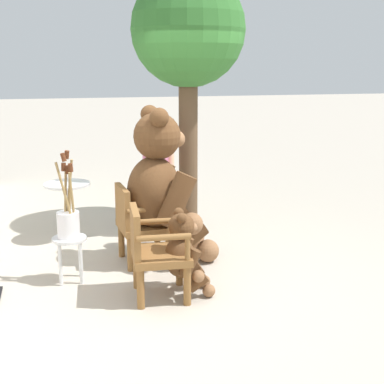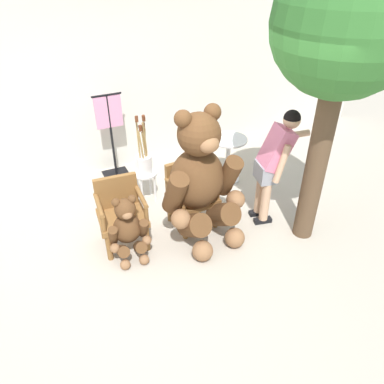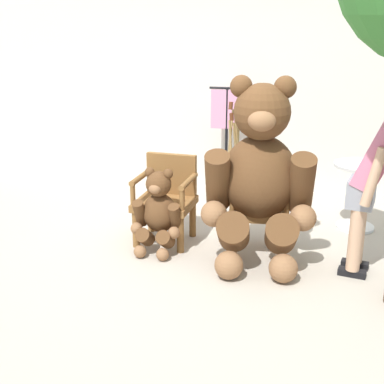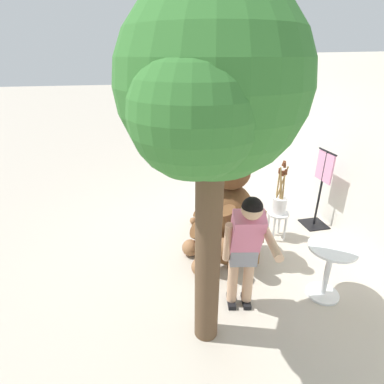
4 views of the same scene
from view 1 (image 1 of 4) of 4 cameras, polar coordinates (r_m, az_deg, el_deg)
ground_plane at (r=5.64m, az=-0.50°, el=-8.70°), size 60.00×60.00×0.00m
wooden_chair_left at (r=4.96m, az=-4.08°, el=-6.18°), size 0.60×0.56×0.86m
wooden_chair_right at (r=5.84m, az=-5.74°, el=-3.17°), size 0.60×0.57×0.86m
teddy_bear_large at (r=5.80m, az=-3.18°, el=0.56°), size 1.02×1.00×1.70m
teddy_bear_small at (r=5.03m, az=-0.83°, el=-6.57°), size 0.50×0.48×0.82m
person_visitor at (r=6.74m, az=-3.89°, el=3.11°), size 0.81×0.48×1.55m
white_stool at (r=5.47m, az=-12.92°, el=-5.78°), size 0.34×0.34×0.46m
brush_bucket at (r=5.39m, az=-13.06°, el=-2.78°), size 0.22×0.22×0.87m
round_side_table at (r=6.73m, az=-13.09°, el=-1.32°), size 0.56×0.56×0.72m
patio_tree at (r=7.03m, az=-0.24°, el=16.35°), size 1.52×1.45×3.28m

